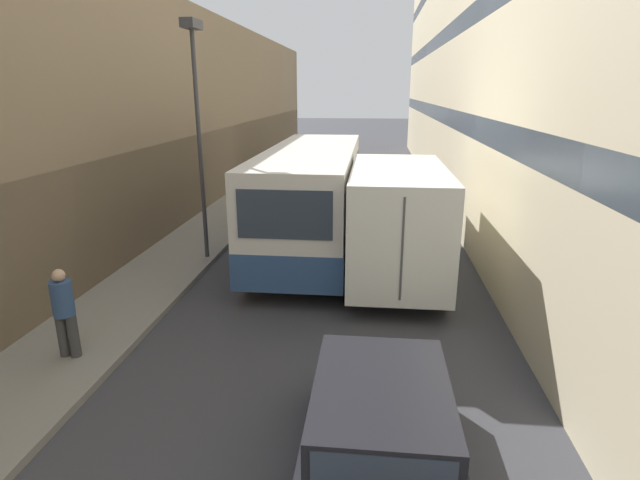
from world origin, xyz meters
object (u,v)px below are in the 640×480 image
car_hatchback (380,439)px  panel_van (322,159)px  bus (312,196)px  box_truck (395,214)px  street_lamp (196,97)px  pedestrian (64,310)px

car_hatchback → panel_van: 23.20m
bus → panel_van: bearing=94.4°
box_truck → street_lamp: size_ratio=1.12×
bus → box_truck: size_ratio=1.33×
bus → street_lamp: 4.50m
pedestrian → street_lamp: 6.91m
pedestrian → street_lamp: (0.67, 5.85, 3.62)m
bus → pedestrian: 8.34m
box_truck → street_lamp: street_lamp is taller
panel_van → street_lamp: size_ratio=0.69×
car_hatchback → street_lamp: 10.48m
car_hatchback → street_lamp: bearing=120.9°
car_hatchback → box_truck: box_truck is taller
street_lamp → panel_van: bearing=82.5°
box_truck → street_lamp: bearing=177.5°
car_hatchback → pedestrian: 6.19m
box_truck → pedestrian: bearing=-137.5°
panel_van → car_hatchback: bearing=-82.4°
panel_van → street_lamp: 15.21m
box_truck → pedestrian: 8.33m
car_hatchback → pedestrian: size_ratio=2.53×
car_hatchback → street_lamp: (-4.99, 8.33, 3.93)m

